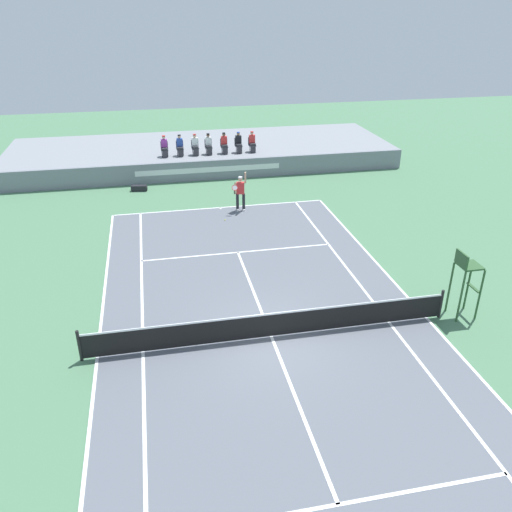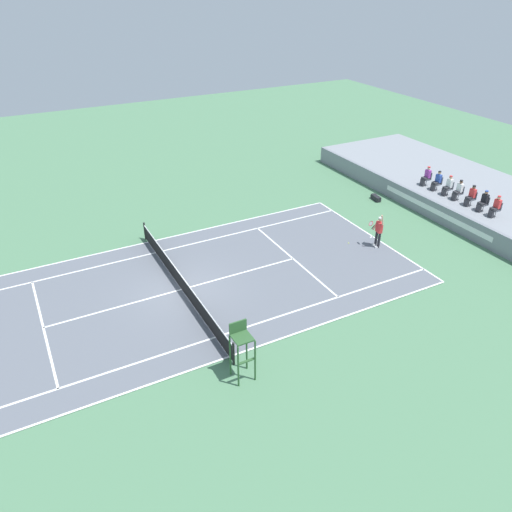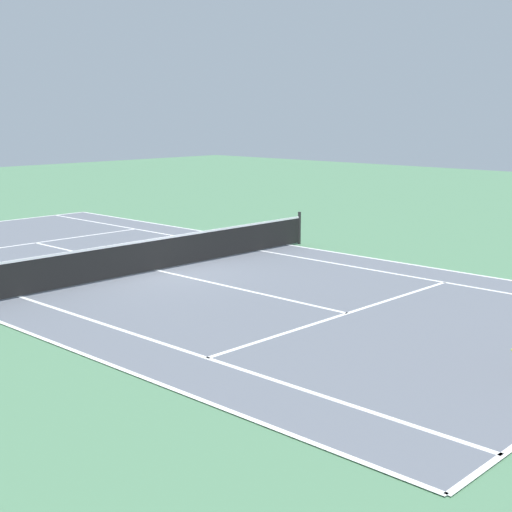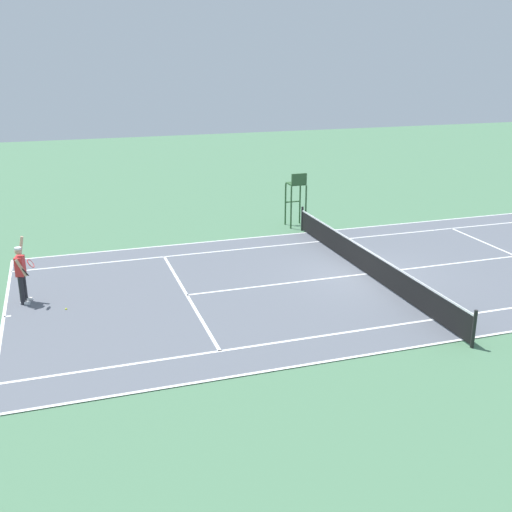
{
  "view_description": "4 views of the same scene",
  "coord_description": "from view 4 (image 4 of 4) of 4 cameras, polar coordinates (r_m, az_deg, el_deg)",
  "views": [
    {
      "loc": [
        -3.32,
        -13.64,
        9.92
      ],
      "look_at": [
        0.3,
        3.97,
        1.0
      ],
      "focal_mm": 36.6,
      "sensor_mm": 36.0,
      "label": 1
    },
    {
      "loc": [
        19.43,
        -6.11,
        13.56
      ],
      "look_at": [
        0.3,
        3.97,
        1.0
      ],
      "focal_mm": 34.6,
      "sensor_mm": 36.0,
      "label": 2
    },
    {
      "loc": [
        12.62,
        15.68,
        4.28
      ],
      "look_at": [
        0.3,
        3.97,
        1.0
      ],
      "focal_mm": 52.39,
      "sensor_mm": 36.0,
      "label": 3
    },
    {
      "loc": [
        -18.13,
        10.0,
        7.41
      ],
      "look_at": [
        0.3,
        3.97,
        1.0
      ],
      "focal_mm": 43.22,
      "sensor_mm": 36.0,
      "label": 4
    }
  ],
  "objects": [
    {
      "name": "umpire_chair",
      "position": [
        27.38,
        3.76,
        5.91
      ],
      "size": [
        0.77,
        0.77,
        2.44
      ],
      "color": "#2D562D",
      "rests_on": "ground"
    },
    {
      "name": "court",
      "position": [
        21.98,
        10.13,
        -1.67
      ],
      "size": [
        11.08,
        23.88,
        0.03
      ],
      "color": "slate",
      "rests_on": "ground"
    },
    {
      "name": "ground_plane",
      "position": [
        21.99,
        10.13,
        -1.7
      ],
      "size": [
        80.0,
        80.0,
        0.0
      ],
      "primitive_type": "plane",
      "color": "#4C7A56"
    },
    {
      "name": "tennis_ball",
      "position": [
        19.56,
        -17.16,
        -4.72
      ],
      "size": [
        0.07,
        0.07,
        0.07
      ],
      "primitive_type": "sphere",
      "color": "#D1E533",
      "rests_on": "ground"
    },
    {
      "name": "net",
      "position": [
        21.82,
        10.2,
        -0.41
      ],
      "size": [
        11.98,
        0.1,
        1.07
      ],
      "color": "black",
      "rests_on": "ground"
    },
    {
      "name": "tennis_player",
      "position": [
        20.21,
        -20.89,
        -1.46
      ],
      "size": [
        0.82,
        0.61,
        2.08
      ],
      "color": "#232328",
      "rests_on": "ground"
    }
  ]
}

